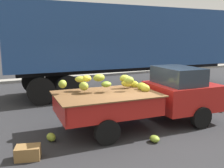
% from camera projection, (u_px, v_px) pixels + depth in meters
% --- Properties ---
extents(ground, '(220.00, 220.00, 0.00)m').
position_uv_depth(ground, '(135.00, 128.00, 7.28)').
color(ground, '#28282B').
extents(curb_strip, '(80.00, 0.80, 0.16)m').
position_uv_depth(curb_strip, '(53.00, 78.00, 15.66)').
color(curb_strip, gray).
rests_on(curb_strip, ground).
extents(pickup_truck, '(5.05, 2.20, 1.70)m').
position_uv_depth(pickup_truck, '(166.00, 94.00, 7.60)').
color(pickup_truck, '#B21E19').
rests_on(pickup_truck, ground).
extents(semi_trailer, '(12.12, 3.22, 3.95)m').
position_uv_depth(semi_trailer, '(132.00, 39.00, 12.18)').
color(semi_trailer, navy).
rests_on(semi_trailer, ground).
extents(fallen_banana_bunch_near_tailgate, '(0.28, 0.33, 0.21)m').
position_uv_depth(fallen_banana_bunch_near_tailgate, '(51.00, 137.00, 6.30)').
color(fallen_banana_bunch_near_tailgate, '#8FA22F').
rests_on(fallen_banana_bunch_near_tailgate, ground).
extents(fallen_banana_bunch_by_wheel, '(0.27, 0.31, 0.16)m').
position_uv_depth(fallen_banana_bunch_by_wheel, '(155.00, 139.00, 6.26)').
color(fallen_banana_bunch_by_wheel, olive).
rests_on(fallen_banana_bunch_by_wheel, ground).
extents(produce_crate, '(0.60, 0.50, 0.29)m').
position_uv_depth(produce_crate, '(28.00, 153.00, 5.38)').
color(produce_crate, olive).
rests_on(produce_crate, ground).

